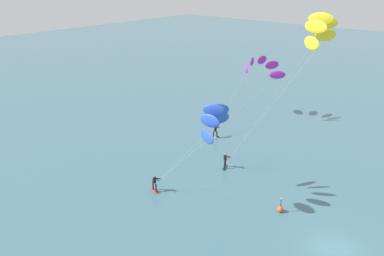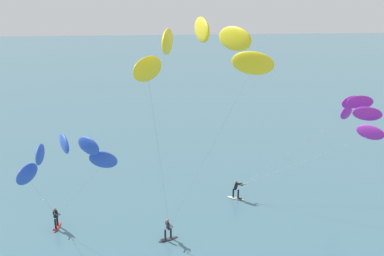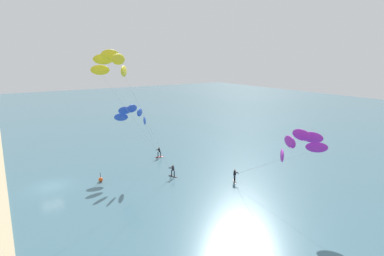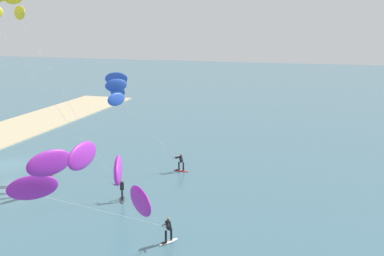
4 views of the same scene
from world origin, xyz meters
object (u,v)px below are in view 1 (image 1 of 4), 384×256
marker_buoy (280,209)px  kitesurfer_mid_water (316,35)px  kitesurfer_nearshore (212,122)px  kitesurfer_far_out (260,68)px

marker_buoy → kitesurfer_mid_water: bearing=8.9°
kitesurfer_nearshore → marker_buoy: 9.71m
kitesurfer_mid_water → kitesurfer_far_out: kitesurfer_mid_water is taller
kitesurfer_far_out → marker_buoy: bearing=-142.9°
kitesurfer_far_out → marker_buoy: kitesurfer_far_out is taller
kitesurfer_nearshore → kitesurfer_mid_water: kitesurfer_mid_water is taller
kitesurfer_mid_water → kitesurfer_far_out: size_ratio=1.43×
kitesurfer_far_out → marker_buoy: 24.47m
kitesurfer_nearshore → marker_buoy: size_ratio=6.69×
kitesurfer_nearshore → kitesurfer_far_out: size_ratio=0.80×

